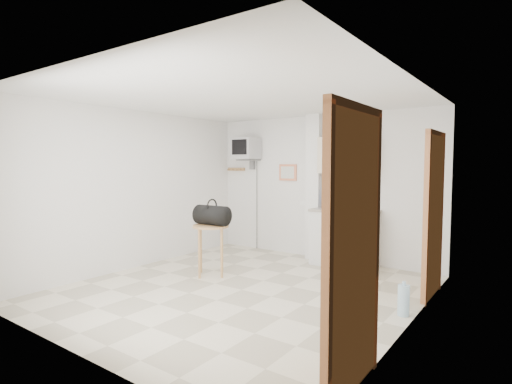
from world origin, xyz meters
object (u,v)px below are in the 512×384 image
Objects in this scene: crt_television at (246,149)px; duffel_bag at (212,215)px; round_table at (211,234)px; water_bottle at (404,300)px.

crt_television reaches higher than duffel_bag.
round_table is at bearing -97.00° from duffel_bag.
duffel_bag is (0.65, -1.71, -1.04)m from crt_television.
duffel_bag reaches higher than water_bottle.
round_table is 1.41× the size of duffel_bag.
duffel_bag is at bearing -179.79° from water_bottle.
crt_television is 2.86× the size of round_table.
duffel_bag is 2.87m from water_bottle.
round_table is at bearing -69.49° from crt_television.
round_table is 0.28m from duffel_bag.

